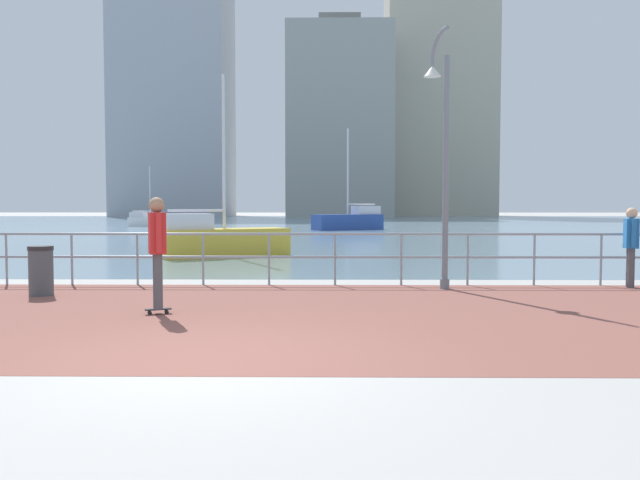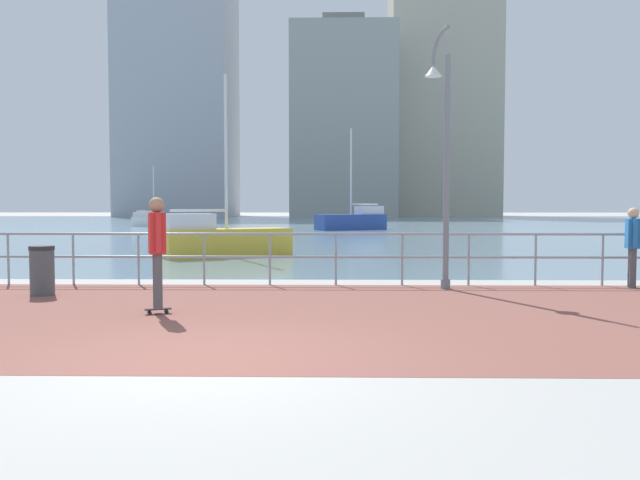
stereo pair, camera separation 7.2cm
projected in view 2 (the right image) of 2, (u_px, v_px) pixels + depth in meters
ground at (314, 229)px, 46.99m from camera, size 220.00×220.00×0.00m
brick_paving at (247, 314)px, 10.07m from camera, size 28.00×7.39×0.01m
harbor_water at (318, 224)px, 58.68m from camera, size 180.00×88.00×0.00m
waterfront_railing at (270, 249)px, 13.71m from camera, size 25.25×0.06×1.11m
lamppost at (442, 145)px, 13.09m from camera, size 0.48×0.78×5.26m
skateboarder at (157, 244)px, 10.00m from camera, size 0.41×0.55×1.81m
bystander at (633, 241)px, 13.21m from camera, size 0.31×0.56×1.64m
trash_bin at (42, 270)px, 12.16m from camera, size 0.46×0.46×0.93m
sailboat_white at (152, 221)px, 51.91m from camera, size 3.58×1.75×4.83m
sailboat_ivory at (353, 220)px, 45.09m from camera, size 5.10×3.76×6.99m
sailboat_yellow at (222, 239)px, 21.50m from camera, size 4.36×3.28×6.00m
tower_glass at (343, 124)px, 95.24m from camera, size 14.95×14.69×29.01m
tower_brick at (178, 68)px, 101.18m from camera, size 17.04×14.56×47.85m
tower_concrete at (443, 73)px, 105.06m from camera, size 17.18×11.06×48.15m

